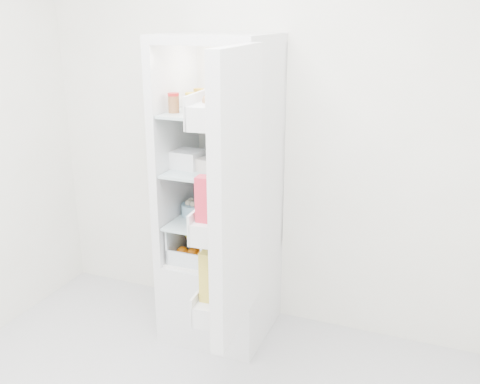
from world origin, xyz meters
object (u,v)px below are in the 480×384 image
at_px(refrigerator, 223,228).
at_px(fridge_door, 232,200).
at_px(red_cabbage, 243,209).
at_px(mushroom_bowl, 194,209).

height_order(refrigerator, fridge_door, refrigerator).
distance_m(red_cabbage, mushroom_bowl, 0.32).
height_order(refrigerator, mushroom_bowl, refrigerator).
bearing_deg(refrigerator, fridge_door, -63.17).
relative_size(red_cabbage, mushroom_bowl, 1.15).
xyz_separation_m(mushroom_bowl, fridge_door, (0.49, -0.58, 0.31)).
bearing_deg(mushroom_bowl, red_cabbage, -1.52).
relative_size(mushroom_bowl, fridge_door, 0.11).
xyz_separation_m(red_cabbage, mushroom_bowl, (-0.32, 0.01, -0.05)).
xyz_separation_m(red_cabbage, fridge_door, (0.17, -0.57, 0.26)).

